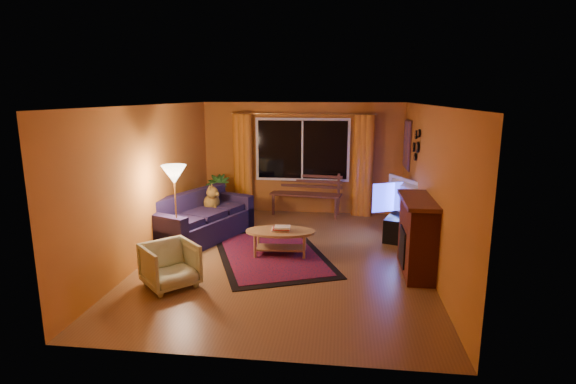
# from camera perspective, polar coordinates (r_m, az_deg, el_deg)

# --- Properties ---
(floor) EXTENTS (4.50, 6.00, 0.02)m
(floor) POSITION_cam_1_polar(r_m,az_deg,el_deg) (7.59, -0.28, -8.32)
(floor) COLOR brown
(floor) RESTS_ON ground
(ceiling) EXTENTS (4.50, 6.00, 0.02)m
(ceiling) POSITION_cam_1_polar(r_m,az_deg,el_deg) (7.11, -0.30, 11.05)
(ceiling) COLOR white
(ceiling) RESTS_ON ground
(wall_back) EXTENTS (4.50, 0.02, 2.50)m
(wall_back) POSITION_cam_1_polar(r_m,az_deg,el_deg) (10.20, 1.86, 4.30)
(wall_back) COLOR #BF7228
(wall_back) RESTS_ON ground
(wall_left) EXTENTS (0.02, 6.00, 2.50)m
(wall_left) POSITION_cam_1_polar(r_m,az_deg,el_deg) (7.86, -16.87, 1.39)
(wall_left) COLOR #BF7228
(wall_left) RESTS_ON ground
(wall_right) EXTENTS (0.02, 6.00, 2.50)m
(wall_right) POSITION_cam_1_polar(r_m,az_deg,el_deg) (7.32, 17.55, 0.58)
(wall_right) COLOR #BF7228
(wall_right) RESTS_ON ground
(window) EXTENTS (2.00, 0.02, 1.30)m
(window) POSITION_cam_1_polar(r_m,az_deg,el_deg) (10.11, 1.83, 5.37)
(window) COLOR black
(window) RESTS_ON wall_back
(curtain_rod) EXTENTS (3.20, 0.03, 0.03)m
(curtain_rod) POSITION_cam_1_polar(r_m,az_deg,el_deg) (10.00, 1.84, 9.89)
(curtain_rod) COLOR #BF8C3F
(curtain_rod) RESTS_ON wall_back
(curtain_left) EXTENTS (0.36, 0.36, 2.24)m
(curtain_left) POSITION_cam_1_polar(r_m,az_deg,el_deg) (10.30, -5.73, 3.59)
(curtain_left) COLOR orange
(curtain_left) RESTS_ON ground
(curtain_right) EXTENTS (0.36, 0.36, 2.24)m
(curtain_right) POSITION_cam_1_polar(r_m,az_deg,el_deg) (10.06, 9.47, 3.28)
(curtain_right) COLOR orange
(curtain_right) RESTS_ON ground
(bench) EXTENTS (1.63, 0.68, 0.47)m
(bench) POSITION_cam_1_polar(r_m,az_deg,el_deg) (10.13, 2.26, -1.60)
(bench) COLOR #4D291F
(bench) RESTS_ON ground
(potted_plant) EXTENTS (0.54, 0.54, 0.93)m
(potted_plant) POSITION_cam_1_polar(r_m,az_deg,el_deg) (10.08, -8.89, -0.47)
(potted_plant) COLOR #235B1E
(potted_plant) RESTS_ON ground
(sofa) EXTENTS (1.65, 2.31, 0.86)m
(sofa) POSITION_cam_1_polar(r_m,az_deg,el_deg) (8.54, -10.85, -3.11)
(sofa) COLOR #1C1532
(sofa) RESTS_ON ground
(dog) EXTENTS (0.37, 0.47, 0.48)m
(dog) POSITION_cam_1_polar(r_m,az_deg,el_deg) (8.91, -9.68, -0.88)
(dog) COLOR brown
(dog) RESTS_ON sofa
(armchair) EXTENTS (0.93, 0.93, 0.70)m
(armchair) POSITION_cam_1_polar(r_m,az_deg,el_deg) (6.58, -14.76, -8.70)
(armchair) COLOR beige
(armchair) RESTS_ON ground
(floor_lamp) EXTENTS (0.27, 0.27, 1.57)m
(floor_lamp) POSITION_cam_1_polar(r_m,az_deg,el_deg) (7.54, -14.03, -2.53)
(floor_lamp) COLOR #BF8C3F
(floor_lamp) RESTS_ON ground
(rug) EXTENTS (2.57, 3.12, 0.02)m
(rug) POSITION_cam_1_polar(r_m,az_deg,el_deg) (7.72, -2.18, -7.83)
(rug) COLOR maroon
(rug) RESTS_ON ground
(coffee_table) EXTENTS (1.24, 1.24, 0.43)m
(coffee_table) POSITION_cam_1_polar(r_m,az_deg,el_deg) (7.63, -0.96, -6.43)
(coffee_table) COLOR #AF834E
(coffee_table) RESTS_ON ground
(tv_console) EXTENTS (0.68, 1.12, 0.44)m
(tv_console) POSITION_cam_1_polar(r_m,az_deg,el_deg) (8.82, 13.90, -4.17)
(tv_console) COLOR black
(tv_console) RESTS_ON ground
(television) EXTENTS (0.65, 1.14, 0.68)m
(television) POSITION_cam_1_polar(r_m,az_deg,el_deg) (8.68, 14.09, -0.60)
(television) COLOR black
(television) RESTS_ON tv_console
(fireplace) EXTENTS (0.40, 1.20, 1.10)m
(fireplace) POSITION_cam_1_polar(r_m,az_deg,el_deg) (7.07, 16.08, -5.59)
(fireplace) COLOR maroon
(fireplace) RESTS_ON ground
(mirror_cluster) EXTENTS (0.06, 0.60, 0.56)m
(mirror_cluster) POSITION_cam_1_polar(r_m,az_deg,el_deg) (8.50, 15.90, 5.98)
(mirror_cluster) COLOR black
(mirror_cluster) RESTS_ON wall_right
(painting) EXTENTS (0.04, 0.76, 0.96)m
(painting) POSITION_cam_1_polar(r_m,az_deg,el_deg) (9.65, 14.88, 5.83)
(painting) COLOR #C44F20
(painting) RESTS_ON wall_right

